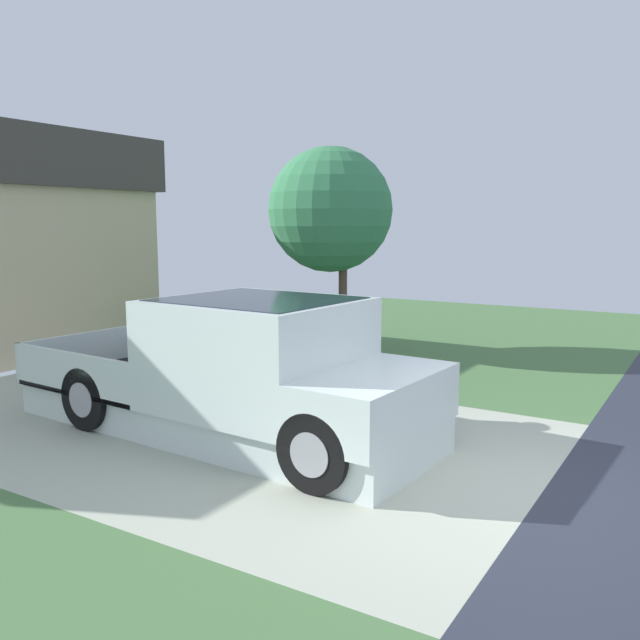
{
  "coord_description": "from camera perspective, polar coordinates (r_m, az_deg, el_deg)",
  "views": [
    {
      "loc": [
        -6.23,
        -1.34,
        2.57
      ],
      "look_at": [
        0.71,
        2.91,
        1.38
      ],
      "focal_mm": 37.14,
      "sensor_mm": 36.0,
      "label": 1
    }
  ],
  "objects": [
    {
      "name": "pickup_truck",
      "position": [
        8.0,
        -6.25,
        -4.75
      ],
      "size": [
        2.29,
        5.64,
        1.71
      ],
      "rotation": [
        0.0,
        0.0,
        3.09
      ],
      "color": "silver",
      "rests_on": "ground"
    },
    {
      "name": "person_with_hat",
      "position": [
        8.72,
        2.05,
        -3.17
      ],
      "size": [
        0.49,
        0.39,
        1.56
      ],
      "rotation": [
        0.0,
        0.0,
        2.81
      ],
      "color": "navy",
      "rests_on": "ground"
    },
    {
      "name": "handbag",
      "position": [
        8.92,
        4.11,
        -7.59
      ],
      "size": [
        0.29,
        0.22,
        0.42
      ],
      "color": "tan",
      "rests_on": "ground"
    },
    {
      "name": "front_yard_tree",
      "position": [
        13.26,
        1.08,
        9.65
      ],
      "size": [
        2.6,
        2.45,
        4.07
      ],
      "color": "brown",
      "rests_on": "ground"
    },
    {
      "name": "wheeled_trash_bin",
      "position": [
        13.72,
        -11.55,
        -0.34
      ],
      "size": [
        0.6,
        0.72,
        1.02
      ],
      "color": "#286B38",
      "rests_on": "ground"
    }
  ]
}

